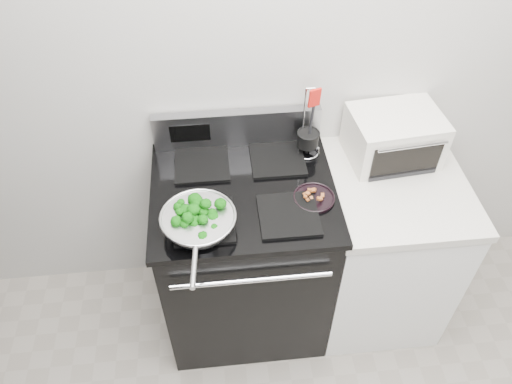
{
  "coord_description": "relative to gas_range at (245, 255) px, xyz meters",
  "views": [
    {
      "loc": [
        -0.4,
        -0.07,
        2.46
      ],
      "look_at": [
        -0.25,
        1.36,
        0.98
      ],
      "focal_mm": 35.0,
      "sensor_mm": 36.0,
      "label": 1
    }
  ],
  "objects": [
    {
      "name": "toaster_oven",
      "position": [
        0.7,
        0.18,
        0.55
      ],
      "size": [
        0.42,
        0.33,
        0.23
      ],
      "rotation": [
        0.0,
        0.0,
        0.1
      ],
      "color": "silver",
      "rests_on": "counter"
    },
    {
      "name": "bacon_plate",
      "position": [
        0.29,
        -0.09,
        0.48
      ],
      "size": [
        0.17,
        0.17,
        0.04
      ],
      "rotation": [
        0.0,
        0.0,
        0.06
      ],
      "color": "black",
      "rests_on": "gas_range"
    },
    {
      "name": "utensil_holder",
      "position": [
        0.31,
        0.2,
        0.53
      ],
      "size": [
        0.11,
        0.11,
        0.35
      ],
      "rotation": [
        0.0,
        0.0,
        0.31
      ],
      "color": "silver",
      "rests_on": "gas_range"
    },
    {
      "name": "broccoli_pile",
      "position": [
        -0.19,
        -0.2,
        0.53
      ],
      "size": [
        0.23,
        0.23,
        0.08
      ],
      "primitive_type": null,
      "color": "#043004",
      "rests_on": "skillet"
    },
    {
      "name": "counter",
      "position": [
        0.68,
        -0.0,
        -0.03
      ],
      "size": [
        0.62,
        0.68,
        0.92
      ],
      "color": "white",
      "rests_on": "floor"
    },
    {
      "name": "gas_range",
      "position": [
        0.0,
        0.0,
        0.0
      ],
      "size": [
        0.79,
        0.69,
        1.13
      ],
      "color": "black",
      "rests_on": "floor"
    },
    {
      "name": "skillet",
      "position": [
        -0.19,
        -0.21,
        0.51
      ],
      "size": [
        0.3,
        0.47,
        0.06
      ],
      "rotation": [
        0.0,
        0.0,
        -0.08
      ],
      "color": "silver",
      "rests_on": "gas_range"
    },
    {
      "name": "back_wall",
      "position": [
        0.3,
        0.34,
        0.86
      ],
      "size": [
        4.0,
        0.02,
        2.7
      ],
      "primitive_type": "cube",
      "color": "beige",
      "rests_on": "ground"
    }
  ]
}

